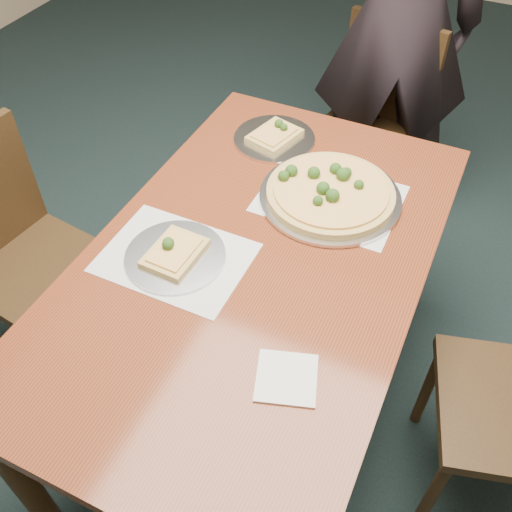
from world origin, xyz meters
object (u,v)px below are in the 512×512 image
at_px(chair_left, 18,249).
at_px(slice_plate_far, 275,137).
at_px(chair_far, 373,118).
at_px(slice_plate_near, 175,254).
at_px(diner, 401,22).
at_px(dining_table, 256,278).
at_px(pizza_pan, 330,193).

height_order(chair_left, slice_plate_far, chair_left).
height_order(chair_far, slice_plate_near, chair_far).
distance_m(chair_far, diner, 0.40).
height_order(chair_left, diner, diner).
bearing_deg(dining_table, pizza_pan, 72.50).
height_order(dining_table, slice_plate_near, slice_plate_near).
height_order(chair_left, slice_plate_near, chair_left).
distance_m(diner, pizza_pan, 0.95).
relative_size(diner, slice_plate_far, 6.50).
xyz_separation_m(diner, slice_plate_far, (-0.22, -0.73, -0.15)).
relative_size(pizza_pan, slice_plate_near, 1.55).
relative_size(chair_far, slice_plate_near, 3.25).
bearing_deg(diner, slice_plate_near, 61.31).
bearing_deg(chair_far, diner, 82.86).
height_order(pizza_pan, slice_plate_near, pizza_pan).
relative_size(pizza_pan, slice_plate_far, 1.55).
bearing_deg(pizza_pan, diner, 93.66).
relative_size(chair_left, diner, 0.50).
bearing_deg(pizza_pan, slice_plate_near, -125.74).
distance_m(dining_table, chair_far, 1.18).
bearing_deg(slice_plate_far, diner, 73.28).
bearing_deg(slice_plate_far, slice_plate_near, -92.09).
bearing_deg(slice_plate_near, chair_left, -179.11).
bearing_deg(slice_plate_near, pizza_pan, 54.26).
distance_m(chair_left, pizza_pan, 1.07).
height_order(dining_table, slice_plate_far, slice_plate_far).
distance_m(slice_plate_near, slice_plate_far, 0.63).
height_order(dining_table, pizza_pan, pizza_pan).
relative_size(dining_table, slice_plate_near, 5.36).
relative_size(chair_far, diner, 0.50).
bearing_deg(diner, pizza_pan, 75.05).
height_order(chair_far, diner, diner).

